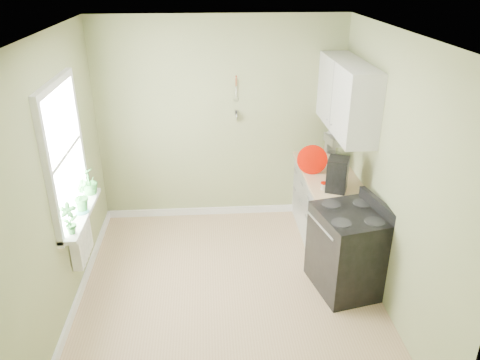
{
  "coord_description": "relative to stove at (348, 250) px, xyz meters",
  "views": [
    {
      "loc": [
        -0.18,
        -4.05,
        3.24
      ],
      "look_at": [
        0.16,
        0.55,
        1.09
      ],
      "focal_mm": 35.0,
      "sensor_mm": 36.0,
      "label": 1
    }
  ],
  "objects": [
    {
      "name": "kettle",
      "position": [
        -0.23,
        1.09,
        0.54
      ],
      "size": [
        0.19,
        0.11,
        0.2
      ],
      "color": "silver",
      "rests_on": "countertop"
    },
    {
      "name": "coffee_maker",
      "position": [
        -0.03,
        0.55,
        0.63
      ],
      "size": [
        0.3,
        0.31,
        0.38
      ],
      "color": "black",
      "rests_on": "countertop"
    },
    {
      "name": "red_tray",
      "position": [
        -0.21,
        1.01,
        0.63
      ],
      "size": [
        0.37,
        0.12,
        0.36
      ],
      "primitive_type": "cylinder",
      "rotation": [
        1.45,
        0.0,
        -0.17
      ],
      "color": "#B80D00",
      "rests_on": "countertop"
    },
    {
      "name": "ceiling",
      "position": [
        -1.28,
        -0.05,
        2.24
      ],
      "size": [
        3.2,
        3.6,
        0.02
      ],
      "primitive_type": "cube",
      "color": "white",
      "rests_on": "wall_back"
    },
    {
      "name": "window",
      "position": [
        -2.86,
        0.25,
        1.08
      ],
      "size": [
        0.06,
        1.14,
        1.44
      ],
      "color": "white",
      "rests_on": "wall_left"
    },
    {
      "name": "wall_left",
      "position": [
        -2.89,
        -0.05,
        0.88
      ],
      "size": [
        0.02,
        3.6,
        2.7
      ],
      "primitive_type": "cube",
      "color": "#959C6A",
      "rests_on": "floor"
    },
    {
      "name": "upper_cabinets",
      "position": [
        0.15,
        1.05,
        1.38
      ],
      "size": [
        0.35,
        1.4,
        0.8
      ],
      "primitive_type": "cube",
      "color": "silver",
      "rests_on": "wall_right"
    },
    {
      "name": "stove",
      "position": [
        0.0,
        0.0,
        0.0
      ],
      "size": [
        0.8,
        0.87,
        1.04
      ],
      "color": "black",
      "rests_on": "floor"
    },
    {
      "name": "wall_right",
      "position": [
        0.33,
        -0.05,
        0.88
      ],
      "size": [
        0.02,
        3.6,
        2.7
      ],
      "primitive_type": "cube",
      "color": "#959C6A",
      "rests_on": "floor"
    },
    {
      "name": "wall_back",
      "position": [
        -1.28,
        1.76,
        0.88
      ],
      "size": [
        3.2,
        0.02,
        2.7
      ],
      "primitive_type": "cube",
      "color": "#959C6A",
      "rests_on": "floor"
    },
    {
      "name": "base_cabinets",
      "position": [
        0.02,
        0.95,
        -0.03
      ],
      "size": [
        0.6,
        1.6,
        0.87
      ],
      "primitive_type": "cube",
      "color": "silver",
      "rests_on": "floor"
    },
    {
      "name": "plant_a",
      "position": [
        -2.78,
        -0.17,
        0.59
      ],
      "size": [
        0.2,
        0.16,
        0.32
      ],
      "primitive_type": "imported",
      "rotation": [
        0.0,
        0.0,
        0.3
      ],
      "color": "#307B34",
      "rests_on": "window_sill"
    },
    {
      "name": "plant_b",
      "position": [
        -2.78,
        0.3,
        0.6
      ],
      "size": [
        0.17,
        0.2,
        0.33
      ],
      "primitive_type": "imported",
      "rotation": [
        0.0,
        0.0,
        1.72
      ],
      "color": "#307B34",
      "rests_on": "window_sill"
    },
    {
      "name": "wall_utensils",
      "position": [
        -1.08,
        1.73,
        1.1
      ],
      "size": [
        0.02,
        0.14,
        0.58
      ],
      "color": "tan",
      "rests_on": "wall_back"
    },
    {
      "name": "window_sill",
      "position": [
        -2.79,
        0.25,
        0.41
      ],
      "size": [
        0.18,
        1.14,
        0.04
      ],
      "primitive_type": "cube",
      "color": "white",
      "rests_on": "wall_left"
    },
    {
      "name": "stand_mixer",
      "position": [
        0.11,
        1.32,
        0.62
      ],
      "size": [
        0.25,
        0.37,
        0.41
      ],
      "color": "#B2B2B7",
      "rests_on": "countertop"
    },
    {
      "name": "floor",
      "position": [
        -1.28,
        -0.05,
        -0.48
      ],
      "size": [
        3.2,
        3.6,
        0.02
      ],
      "primitive_type": "cube",
      "color": "tan",
      "rests_on": "ground"
    },
    {
      "name": "countertop",
      "position": [
        0.01,
        0.95,
        0.42
      ],
      "size": [
        0.64,
        1.6,
        0.04
      ],
      "primitive_type": "cube",
      "color": "tan",
      "rests_on": "base_cabinets"
    },
    {
      "name": "plant_c",
      "position": [
        -2.78,
        0.68,
        0.59
      ],
      "size": [
        0.22,
        0.22,
        0.31
      ],
      "primitive_type": "imported",
      "rotation": [
        0.0,
        0.0,
        4.43
      ],
      "color": "#307B34",
      "rests_on": "window_sill"
    },
    {
      "name": "radiator",
      "position": [
        -2.82,
        0.2,
        0.08
      ],
      "size": [
        0.12,
        0.5,
        0.35
      ],
      "primitive_type": "cube",
      "color": "white",
      "rests_on": "wall_left"
    },
    {
      "name": "jar",
      "position": [
        -0.16,
        0.57,
        0.49
      ],
      "size": [
        0.08,
        0.08,
        0.09
      ],
      "color": "#BBAC93",
      "rests_on": "countertop"
    }
  ]
}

